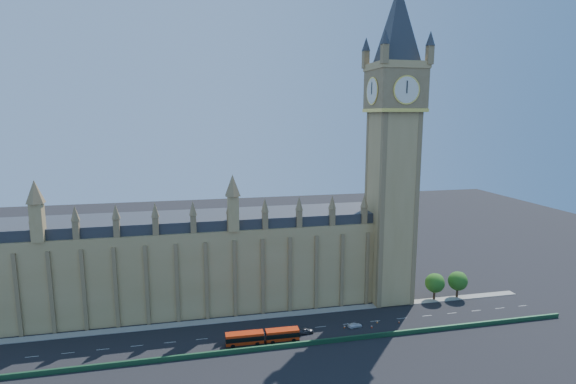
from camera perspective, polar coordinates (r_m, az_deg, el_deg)
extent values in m
plane|color=black|center=(125.80, -1.33, -17.26)|extent=(400.00, 400.00, 0.00)
cube|color=tan|center=(139.44, -13.42, -9.21)|extent=(120.00, 20.00, 25.00)
cube|color=#2D3035|center=(135.63, -13.65, -3.59)|extent=(120.00, 18.00, 3.00)
cube|color=tan|center=(140.43, 12.89, -2.07)|extent=(12.00, 12.00, 58.00)
cube|color=olive|center=(137.81, 13.45, 12.33)|extent=(14.00, 14.00, 12.00)
cylinder|color=silver|center=(131.41, 14.83, 12.42)|extent=(7.20, 0.30, 7.20)
cube|color=tan|center=(138.35, 13.56, 15.22)|extent=(14.50, 14.50, 2.00)
cube|color=#1E4C2D|center=(117.71, -0.44, -18.94)|extent=(160.00, 0.60, 1.20)
cube|color=gray|center=(134.16, -2.14, -15.43)|extent=(160.00, 3.00, 0.16)
cylinder|color=#382619|center=(151.12, 18.08, -12.17)|extent=(0.70, 0.70, 4.00)
sphere|color=#245316|center=(149.88, 18.15, -10.92)|extent=(6.00, 6.00, 6.00)
sphere|color=#245316|center=(150.31, 18.37, -10.63)|extent=(4.38, 4.38, 4.38)
cylinder|color=#382619|center=(155.16, 20.68, -11.73)|extent=(0.70, 0.70, 4.00)
sphere|color=#245316|center=(153.96, 20.76, -10.52)|extent=(6.00, 6.00, 6.00)
sphere|color=#245316|center=(154.42, 20.96, -10.23)|extent=(4.38, 4.38, 4.38)
cube|color=#BB2A0C|center=(119.18, -5.53, -18.06)|extent=(9.59, 2.86, 3.18)
cube|color=#BB2A0C|center=(120.35, -0.73, -17.73)|extent=(8.53, 2.83, 3.18)
cube|color=black|center=(119.00, -5.53, -17.90)|extent=(9.64, 2.91, 1.21)
cube|color=black|center=(120.17, -0.73, -17.56)|extent=(8.58, 2.88, 1.21)
cylinder|color=black|center=(119.71, -3.25, -17.98)|extent=(0.89, 2.56, 2.54)
cylinder|color=black|center=(118.30, -7.01, -18.90)|extent=(1.07, 0.34, 1.06)
cylinder|color=black|center=(120.63, -7.11, -18.30)|extent=(1.07, 0.34, 1.06)
cylinder|color=black|center=(118.80, -3.91, -18.71)|extent=(1.07, 0.34, 1.06)
cylinder|color=black|center=(121.12, -4.08, -18.13)|extent=(1.07, 0.34, 1.06)
cylinder|color=black|center=(119.28, -1.96, -18.57)|extent=(1.07, 0.34, 1.06)
cylinder|color=black|center=(121.59, -2.17, -17.99)|extent=(1.07, 0.34, 1.06)
cylinder|color=black|center=(120.15, 0.73, -18.34)|extent=(1.07, 0.34, 1.06)
cylinder|color=black|center=(122.45, 0.46, -17.77)|extent=(1.07, 0.34, 1.06)
imported|color=#3E4045|center=(124.38, 2.13, -17.18)|extent=(4.83, 2.22, 1.61)
imported|color=#9B9CA2|center=(124.00, -0.19, -17.30)|extent=(4.58, 2.13, 1.45)
imported|color=white|center=(128.82, 8.50, -16.40)|extent=(4.14, 1.92, 1.17)
cube|color=black|center=(128.37, 7.20, -16.75)|extent=(0.47, 0.47, 0.04)
cone|color=#EC550C|center=(128.22, 7.20, -16.61)|extent=(0.52, 0.52, 0.73)
cylinder|color=white|center=(128.18, 7.20, -16.57)|extent=(0.35, 0.35, 0.12)
cube|color=black|center=(129.53, 10.58, -16.59)|extent=(0.43, 0.43, 0.04)
cone|color=red|center=(129.38, 10.59, -16.45)|extent=(0.47, 0.47, 0.71)
cylinder|color=white|center=(129.33, 10.59, -16.41)|extent=(0.35, 0.35, 0.12)
cube|color=black|center=(132.55, 11.28, -15.97)|extent=(0.45, 0.45, 0.04)
cone|color=orange|center=(132.42, 11.28, -15.85)|extent=(0.50, 0.50, 0.68)
cylinder|color=white|center=(132.37, 11.28, -15.81)|extent=(0.33, 0.33, 0.12)
cube|color=black|center=(133.78, 13.91, -15.83)|extent=(0.45, 0.45, 0.04)
cone|color=red|center=(133.65, 13.92, -15.71)|extent=(0.49, 0.49, 0.62)
cylinder|color=white|center=(133.62, 13.92, -15.68)|extent=(0.30, 0.30, 0.11)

